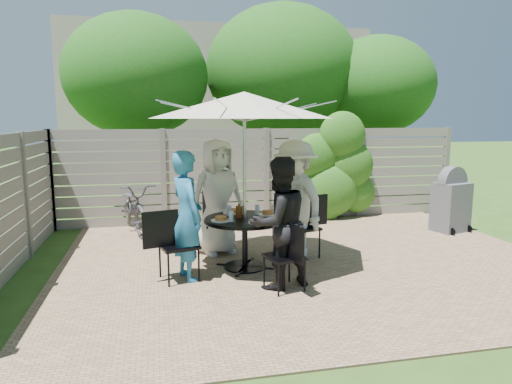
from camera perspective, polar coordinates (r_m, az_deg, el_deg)
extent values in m
plane|color=#2F4C17|center=(6.43, 7.59, -9.31)|extent=(60.00, 60.00, 0.00)
cube|color=#967957|center=(6.88, 6.17, -7.97)|extent=(7.00, 6.00, 0.02)
cube|color=slate|center=(9.05, 1.29, 2.14)|extent=(8.00, 0.10, 1.85)
cube|color=slate|center=(6.61, -28.74, -1.60)|extent=(0.10, 5.00, 1.85)
ellipsoid|color=#1F5212|center=(9.34, 9.89, 2.07)|extent=(1.20, 0.70, 1.80)
cube|color=gray|center=(17.86, -5.56, 10.62)|extent=(10.00, 6.00, 5.00)
ellipsoid|color=#174F12|center=(10.78, -14.74, 13.87)|extent=(3.20, 3.20, 2.72)
ellipsoid|color=#174F12|center=(11.71, 3.30, 14.78)|extent=(3.80, 3.80, 3.23)
ellipsoid|color=#174F12|center=(11.82, 14.83, 12.74)|extent=(2.80, 2.80, 2.38)
cylinder|color=black|center=(6.15, -1.42, -3.39)|extent=(1.37, 1.37, 0.03)
cylinder|color=black|center=(6.23, -1.41, -6.51)|extent=(0.08, 0.08, 0.69)
cylinder|color=black|center=(6.33, -1.39, -9.36)|extent=(0.58, 0.58, 0.04)
cylinder|color=silver|center=(6.07, -1.43, 0.59)|extent=(0.04, 0.04, 2.25)
cone|color=beige|center=(6.01, -1.48, 10.80)|extent=(3.10, 3.10, 0.34)
cube|color=black|center=(7.03, -5.23, -3.93)|extent=(0.54, 0.54, 0.03)
cube|color=black|center=(7.17, -5.96, -1.75)|extent=(0.15, 0.42, 0.44)
imported|color=silver|center=(6.84, -4.84, -0.64)|extent=(0.98, 0.80, 1.74)
cube|color=black|center=(5.82, -9.65, -6.68)|extent=(0.54, 0.54, 0.04)
cube|color=black|center=(5.70, -11.85, -4.56)|extent=(0.44, 0.14, 0.46)
imported|color=#20628E|center=(5.77, -8.63, -3.00)|extent=(0.57, 0.70, 1.65)
cube|color=black|center=(5.44, 3.56, -8.09)|extent=(0.50, 0.50, 0.03)
cube|color=black|center=(5.21, 4.73, -6.33)|extent=(0.13, 0.40, 0.42)
imported|color=black|center=(5.44, 2.89, -3.95)|extent=(0.93, 0.82, 1.60)
cube|color=black|center=(6.71, 5.70, -4.47)|extent=(0.54, 0.54, 0.04)
cube|color=black|center=(6.78, 7.31, -2.27)|extent=(0.44, 0.14, 0.45)
imported|color=#B1B3AE|center=(6.55, 4.91, -1.09)|extent=(0.97, 1.27, 1.74)
cylinder|color=white|center=(6.45, -2.99, -2.61)|extent=(0.26, 0.26, 0.01)
cylinder|color=#BD7137|center=(6.45, -2.99, -2.33)|extent=(0.15, 0.15, 0.05)
cylinder|color=white|center=(5.98, -4.43, -3.57)|extent=(0.26, 0.26, 0.01)
cylinder|color=#BD7137|center=(5.97, -4.43, -3.27)|extent=(0.15, 0.15, 0.05)
cylinder|color=white|center=(5.84, 0.32, -3.85)|extent=(0.26, 0.26, 0.01)
cylinder|color=#BD7137|center=(5.83, 0.32, -3.54)|extent=(0.15, 0.15, 0.05)
cylinder|color=white|center=(6.33, 1.43, -2.84)|extent=(0.26, 0.26, 0.01)
cylinder|color=#BD7137|center=(6.32, 1.43, -2.56)|extent=(0.15, 0.15, 0.05)
cylinder|color=silver|center=(6.31, -3.41, -2.31)|extent=(0.07, 0.07, 0.14)
cylinder|color=silver|center=(5.92, -3.11, -3.06)|extent=(0.07, 0.07, 0.14)
cylinder|color=silver|center=(6.35, 0.16, -2.21)|extent=(0.07, 0.07, 0.14)
cylinder|color=#59280C|center=(6.14, -2.14, -2.51)|extent=(0.09, 0.09, 0.16)
cylinder|color=#C6B293|center=(6.37, -1.61, -2.27)|extent=(0.08, 0.08, 0.12)
imported|color=#333338|center=(8.49, -15.08, -1.84)|extent=(1.05, 1.84, 0.91)
cube|color=#535358|center=(8.92, 23.16, -1.79)|extent=(0.69, 0.60, 0.90)
cylinder|color=#535358|center=(8.86, 23.34, 1.07)|extent=(0.62, 0.34, 0.59)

